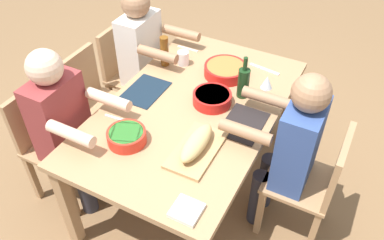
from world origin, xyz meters
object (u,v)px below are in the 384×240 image
at_px(serving_bowl_pasta, 212,98).
at_px(bread_loaf, 196,143).
at_px(chair_far_center, 314,181).
at_px(cup_near_left, 183,58).
at_px(diner_near_left, 145,53).
at_px(diner_far_center, 291,145).
at_px(wine_glass, 267,83).
at_px(napkin_stack, 187,210).
at_px(beer_bottle, 164,51).
at_px(wine_bottle, 243,82).
at_px(chair_near_left, 128,70).
at_px(diner_near_right, 65,123).
at_px(cutting_board, 196,150).
at_px(serving_bowl_fruit, 225,70).
at_px(dining_table, 192,117).
at_px(chair_near_right, 51,138).
at_px(chair_near_center, 93,101).
at_px(serving_bowl_greens, 127,136).

xyz_separation_m(serving_bowl_pasta, bread_loaf, (0.43, 0.11, 0.02)).
relative_size(chair_far_center, cup_near_left, 8.27).
relative_size(diner_near_left, diner_far_center, 1.00).
xyz_separation_m(chair_far_center, wine_glass, (-0.30, -0.46, 0.37)).
bearing_deg(napkin_stack, beer_bottle, -144.87).
bearing_deg(wine_bottle, wine_glass, 109.32).
distance_m(chair_near_left, beer_bottle, 0.58).
height_order(chair_near_left, diner_near_right, diner_near_right).
xyz_separation_m(cutting_board, napkin_stack, (0.38, 0.14, 0.00)).
bearing_deg(serving_bowl_pasta, serving_bowl_fruit, -170.81).
relative_size(beer_bottle, cup_near_left, 2.14).
distance_m(diner_far_center, serving_bowl_fruit, 0.74).
xyz_separation_m(chair_far_center, cutting_board, (0.33, -0.63, 0.27)).
xyz_separation_m(diner_near_right, bread_loaf, (-0.12, 0.85, 0.11)).
distance_m(dining_table, chair_near_left, 0.96).
bearing_deg(chair_near_right, beer_bottle, 151.10).
xyz_separation_m(wine_bottle, beer_bottle, (-0.08, -0.63, 0.00)).
bearing_deg(chair_near_right, diner_near_right, 90.00).
bearing_deg(chair_near_left, chair_far_center, 74.69).
relative_size(dining_table, serving_bowl_fruit, 5.62).
bearing_deg(bread_loaf, chair_near_left, -127.31).
bearing_deg(wine_bottle, chair_near_left, -100.67).
height_order(chair_near_left, serving_bowl_pasta, chair_near_left).
relative_size(diner_near_right, bread_loaf, 3.75).
distance_m(wine_glass, cup_near_left, 0.66).
relative_size(chair_near_center, cutting_board, 2.12).
xyz_separation_m(chair_far_center, serving_bowl_greens, (0.45, -1.01, 0.30)).
relative_size(diner_far_center, napkin_stack, 8.57).
height_order(chair_near_center, wine_bottle, wine_bottle).
bearing_deg(serving_bowl_pasta, beer_bottle, -116.31).
distance_m(bread_loaf, wine_glass, 0.66).
bearing_deg(cup_near_left, bread_loaf, 33.38).
height_order(serving_bowl_fruit, napkin_stack, serving_bowl_fruit).
bearing_deg(serving_bowl_pasta, wine_glass, 126.71).
xyz_separation_m(diner_near_left, diner_far_center, (0.45, 1.29, 0.00)).
bearing_deg(wine_bottle, serving_bowl_pasta, -41.49).
distance_m(diner_near_right, chair_far_center, 1.56).
bearing_deg(chair_near_right, chair_near_center, 180.00).
height_order(diner_near_left, beer_bottle, diner_near_left).
bearing_deg(wine_bottle, chair_far_center, 66.92).
xyz_separation_m(chair_near_right, wine_bottle, (-0.71, 1.07, 0.37)).
xyz_separation_m(diner_near_right, napkin_stack, (0.26, 0.99, 0.05)).
relative_size(diner_far_center, wine_glass, 7.23).
distance_m(chair_far_center, wine_glass, 0.66).
distance_m(dining_table, diner_near_right, 0.79).
relative_size(chair_near_right, chair_far_center, 1.00).
bearing_deg(serving_bowl_pasta, bread_loaf, 14.14).
xyz_separation_m(diner_near_right, wine_glass, (-0.76, 1.02, 0.16)).
bearing_deg(napkin_stack, wine_glass, 178.46).
xyz_separation_m(serving_bowl_fruit, serving_bowl_greens, (0.86, -0.23, -0.00)).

